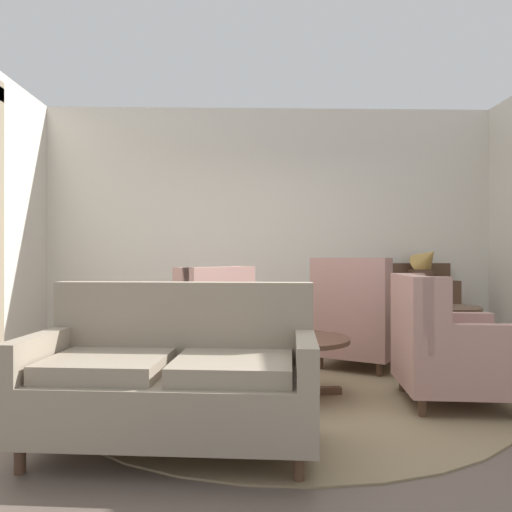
{
  "coord_description": "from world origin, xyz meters",
  "views": [
    {
      "loc": [
        -0.34,
        -3.84,
        1.12
      ],
      "look_at": [
        -0.22,
        1.0,
        1.13
      ],
      "focal_mm": 34.68,
      "sensor_mm": 36.0,
      "label": 1
    }
  ],
  "objects": [
    {
      "name": "settee",
      "position": [
        -0.75,
        -0.95,
        0.41
      ],
      "size": [
        1.7,
        0.94,
        0.96
      ],
      "rotation": [
        0.0,
        0.0,
        -0.09
      ],
      "color": "gray",
      "rests_on": "ground"
    },
    {
      "name": "coffee_table",
      "position": [
        0.08,
        0.11,
        0.38
      ],
      "size": [
        0.84,
        0.84,
        0.48
      ],
      "color": "#4C3323",
      "rests_on": "ground"
    },
    {
      "name": "sideboard",
      "position": [
        1.86,
        2.31,
        0.47
      ],
      "size": [
        0.91,
        0.36,
        1.04
      ],
      "color": "#4C3323",
      "rests_on": "ground"
    },
    {
      "name": "gramophone",
      "position": [
        1.91,
        2.22,
        1.06
      ],
      "size": [
        0.45,
        0.5,
        0.49
      ],
      "color": "#4C3323",
      "rests_on": "sideboard"
    },
    {
      "name": "area_rug",
      "position": [
        0.0,
        0.3,
        0.01
      ],
      "size": [
        3.53,
        3.53,
        0.01
      ],
      "primitive_type": "cylinder",
      "color": "#847051",
      "rests_on": "ground"
    },
    {
      "name": "baseboard_back",
      "position": [
        0.0,
        2.55,
        0.06
      ],
      "size": [
        5.82,
        0.03,
        0.12
      ],
      "primitive_type": "cube",
      "color": "#4C3323",
      "rests_on": "ground"
    },
    {
      "name": "armchair_beside_settee",
      "position": [
        1.18,
        -0.14,
        0.43
      ],
      "size": [
        0.89,
        0.89,
        0.98
      ],
      "rotation": [
        0.0,
        0.0,
        7.75
      ],
      "color": "tan",
      "rests_on": "ground"
    },
    {
      "name": "armchair_near_window",
      "position": [
        0.82,
        1.12,
        0.46
      ],
      "size": [
        1.11,
        1.16,
        1.11
      ],
      "rotation": [
        0.0,
        0.0,
        2.58
      ],
      "color": "tan",
      "rests_on": "ground"
    },
    {
      "name": "wall_back",
      "position": [
        0.0,
        2.6,
        1.52
      ],
      "size": [
        5.98,
        0.08,
        3.05
      ],
      "primitive_type": "cube",
      "color": "silver",
      "rests_on": "ground"
    },
    {
      "name": "ground",
      "position": [
        0.0,
        0.0,
        0.0
      ],
      "size": [
        8.14,
        8.14,
        0.0
      ],
      "primitive_type": "plane",
      "color": "brown"
    },
    {
      "name": "side_table",
      "position": [
        1.52,
        0.64,
        0.41
      ],
      "size": [
        0.6,
        0.6,
        0.66
      ],
      "color": "#4C3323",
      "rests_on": "ground"
    },
    {
      "name": "porcelain_vase",
      "position": [
        0.06,
        0.12,
        0.6
      ],
      "size": [
        0.15,
        0.15,
        0.31
      ],
      "color": "beige",
      "rests_on": "coffee_table"
    },
    {
      "name": "armchair_near_sideboard",
      "position": [
        -0.74,
        0.82,
        0.44
      ],
      "size": [
        1.15,
        1.16,
        1.03
      ],
      "rotation": [
        0.0,
        0.0,
        4.04
      ],
      "color": "tan",
      "rests_on": "ground"
    }
  ]
}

